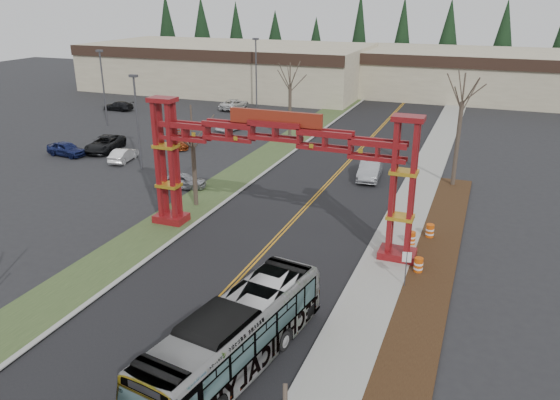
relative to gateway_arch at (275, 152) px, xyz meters
The scene contains 32 objects.
road 9.20m from the gateway_arch, 90.00° to the left, with size 12.00×110.00×0.02m, color black.
lane_line_left 9.19m from the gateway_arch, 90.98° to the left, with size 0.12×100.00×0.01m, color #C08016.
lane_line_right 9.19m from the gateway_arch, 89.02° to the left, with size 0.12×100.00×0.01m, color #C08016.
curb_right 11.03m from the gateway_arch, 48.70° to the left, with size 0.30×110.00×0.15m, color #9E9E99.
sidewalk_right 11.90m from the gateway_arch, 42.65° to the left, with size 2.60×110.00×0.14m, color gray.
landscape_strip 14.25m from the gateway_arch, 38.11° to the right, with size 2.60×50.00×0.12m, color black.
grass_median 12.18m from the gateway_arch, 138.81° to the left, with size 4.00×110.00×0.08m, color #324824.
curb_left 11.03m from the gateway_arch, 131.30° to the left, with size 0.30×110.00×0.15m, color #9E9E99.
gateway_arch is the anchor object (origin of this frame).
retail_building_west 61.78m from the gateway_arch, 119.07° to the left, with size 46.00×22.30×7.50m.
retail_building_east 62.80m from the gateway_arch, 80.83° to the left, with size 38.00×20.30×7.00m.
conifer_treeline 74.00m from the gateway_arch, 89.81° to the left, with size 116.10×5.60×13.00m.
transit_bus 14.11m from the gateway_arch, 75.87° to the right, with size 2.61×11.17×3.11m, color #A1A4A8.
silver_sedan 16.03m from the gateway_arch, 78.54° to the left, with size 1.75×5.03×1.66m, color #A5A8AD.
parked_car_near_a 13.90m from the gateway_arch, 148.93° to the left, with size 1.57×3.91×1.33m, color #AEAFB6.
parked_car_near_b 23.97m from the gateway_arch, 150.86° to the left, with size 1.38×3.95×1.30m, color white.
parked_car_near_c 28.63m from the gateway_arch, 150.53° to the left, with size 2.55×5.54×1.54m, color black.
parked_car_mid_a 26.23m from the gateway_arch, 134.78° to the left, with size 1.86×4.58×1.33m, color #923614.
parked_car_mid_b 29.56m from the gateway_arch, 157.88° to the left, with size 1.70×4.24×1.44m, color navy.
parked_car_far_a 31.52m from the gateway_arch, 121.56° to the left, with size 1.38×3.94×1.30m, color #A1A2A9.
parked_car_far_b 44.45m from the gateway_arch, 119.25° to the left, with size 2.41×5.22×1.45m, color white.
parked_car_far_c 48.68m from the gateway_arch, 138.72° to the left, with size 1.78×4.37×1.27m, color black.
bare_tree_median_mid 8.77m from the gateway_arch, 156.06° to the left, with size 3.39×3.39×7.76m.
bare_tree_median_far 25.60m from the gateway_arch, 108.21° to the left, with size 3.47×3.47×8.52m.
bare_tree_right_far 18.50m from the gateway_arch, 57.22° to the left, with size 3.49×3.49×9.43m.
light_pole_near 20.18m from the gateway_arch, 149.99° to the left, with size 0.75×0.37×8.63m.
light_pole_mid 39.36m from the gateway_arch, 143.50° to the left, with size 0.79×0.39×9.11m.
light_pole_far 45.55m from the gateway_arch, 115.13° to the left, with size 0.83×0.42×9.57m.
street_sign 10.56m from the gateway_arch, 20.34° to the right, with size 0.49×0.12×2.16m.
barrel_south 11.02m from the gateway_arch, ahead, with size 0.53×0.53×0.98m.
barrel_mid 10.38m from the gateway_arch, 14.67° to the left, with size 0.53×0.53×0.97m.
barrel_north 11.60m from the gateway_arch, 21.98° to the left, with size 0.54×0.54×1.00m.
Camera 1 is at (12.20, -12.59, 15.22)m, focal length 35.00 mm.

